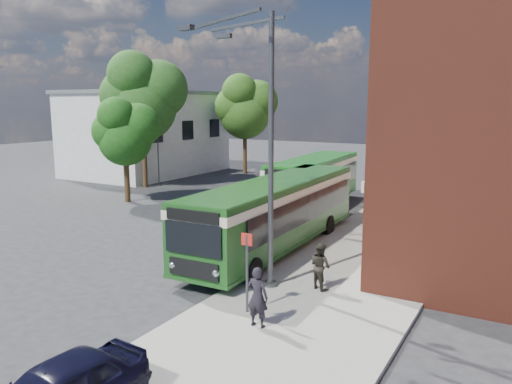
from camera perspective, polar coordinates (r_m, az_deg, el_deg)
The scene contains 14 objects.
ground at distance 21.45m, azimuth -8.21°, elevation -6.86°, with size 120.00×120.00×0.00m, color #29292C.
pavement at distance 25.54m, azimuth 15.96°, elevation -4.23°, with size 6.00×48.00×0.15m, color #99968B.
kerb_line at distance 26.41m, azimuth 9.52°, elevation -3.67°, with size 0.12×48.00×0.01m, color beige.
white_building at distance 45.99m, azimuth -12.32°, elevation 6.65°, with size 9.40×13.40×7.30m.
flagpole at distance 38.52m, azimuth -11.20°, elevation 7.98°, with size 0.95×0.10×9.00m.
street_lamp at distance 16.24m, azimuth 0.59°, elevation 5.07°, with size 2.96×2.38×9.00m.
bus_stop_sign at distance 14.66m, azimuth -1.04°, elevation -8.62°, with size 0.35×0.08×2.52m.
bus_front at distance 21.17m, azimuth 2.34°, elevation -1.87°, with size 2.87×12.30×3.02m.
bus_rear at distance 30.11m, azimuth 6.69°, elevation 1.63°, with size 3.12×9.95×3.02m.
pedestrian_a at distance 13.91m, azimuth 0.18°, elevation -11.90°, with size 0.62×0.41×1.70m, color black.
pedestrian_b at distance 16.75m, azimuth 7.36°, elevation -8.38°, with size 0.76×0.59×1.56m, color black.
tree_left at distance 32.51m, azimuth -14.77°, elevation 6.72°, with size 3.94×3.74×6.65m.
tree_mid at distance 37.98m, azimuth -12.87°, elevation 10.65°, with size 5.91×5.62×9.97m.
tree_right at distance 44.86m, azimuth -1.25°, elevation 9.77°, with size 5.23×4.97×8.83m.
Camera 1 is at (12.72, -16.13, 6.20)m, focal length 35.00 mm.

